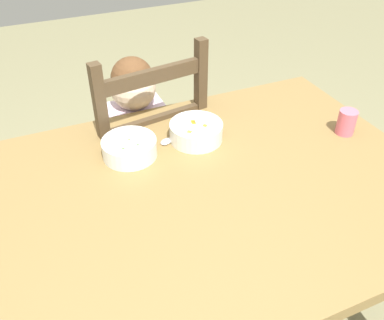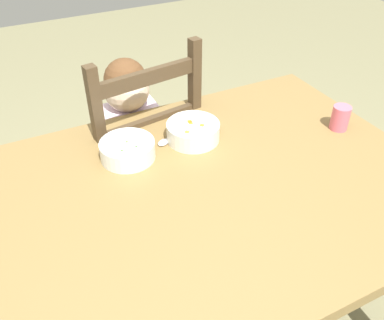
{
  "view_description": "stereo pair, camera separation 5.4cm",
  "coord_description": "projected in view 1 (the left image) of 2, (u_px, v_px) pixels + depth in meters",
  "views": [
    {
      "loc": [
        -0.42,
        -0.82,
        1.56
      ],
      "look_at": [
        -0.03,
        0.07,
        0.82
      ],
      "focal_mm": 39.42,
      "sensor_mm": 36.0,
      "label": 1
    },
    {
      "loc": [
        -0.47,
        -0.8,
        1.56
      ],
      "look_at": [
        -0.03,
        0.07,
        0.82
      ],
      "focal_mm": 39.42,
      "sensor_mm": 36.0,
      "label": 2
    }
  ],
  "objects": [
    {
      "name": "bowl_of_carrots",
      "position": [
        196.0,
        131.0,
        1.38
      ],
      "size": [
        0.17,
        0.17,
        0.06
      ],
      "color": "white",
      "rests_on": "dining_table"
    },
    {
      "name": "drinking_cup",
      "position": [
        347.0,
        122.0,
        1.4
      ],
      "size": [
        0.06,
        0.06,
        0.08
      ],
      "primitive_type": "cylinder",
      "color": "#E4657A",
      "rests_on": "dining_table"
    },
    {
      "name": "dining_chair",
      "position": [
        144.0,
        167.0,
        1.76
      ],
      "size": [
        0.47,
        0.47,
        1.03
      ],
      "color": "#483724",
      "rests_on": "ground"
    },
    {
      "name": "bowl_of_peas",
      "position": [
        129.0,
        147.0,
        1.31
      ],
      "size": [
        0.17,
        0.17,
        0.06
      ],
      "color": "white",
      "rests_on": "dining_table"
    },
    {
      "name": "dining_table",
      "position": [
        210.0,
        211.0,
        1.27
      ],
      "size": [
        1.31,
        0.96,
        0.77
      ],
      "color": "olive",
      "rests_on": "ground"
    },
    {
      "name": "spoon",
      "position": [
        170.0,
        139.0,
        1.39
      ],
      "size": [
        0.13,
        0.09,
        0.01
      ],
      "color": "silver",
      "rests_on": "dining_table"
    },
    {
      "name": "child_figure",
      "position": [
        140.0,
        138.0,
        1.66
      ],
      "size": [
        0.32,
        0.31,
        0.95
      ],
      "color": "silver",
      "rests_on": "ground"
    }
  ]
}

